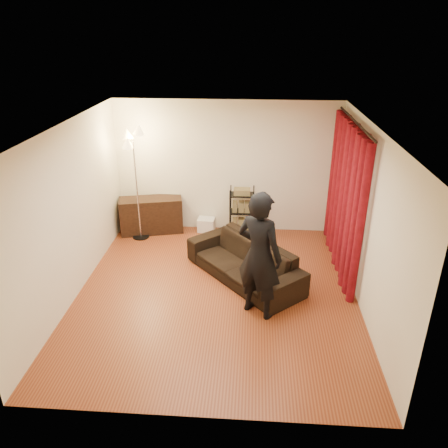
# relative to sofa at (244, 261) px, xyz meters

# --- Properties ---
(floor) EXTENTS (5.00, 5.00, 0.00)m
(floor) POSITION_rel_sofa_xyz_m (-0.43, -0.49, -0.33)
(floor) COLOR brown
(floor) RESTS_ON ground
(ceiling) EXTENTS (5.00, 5.00, 0.00)m
(ceiling) POSITION_rel_sofa_xyz_m (-0.43, -0.49, 2.37)
(ceiling) COLOR white
(ceiling) RESTS_ON ground
(wall_back) EXTENTS (5.00, 0.00, 5.00)m
(wall_back) POSITION_rel_sofa_xyz_m (-0.43, 2.01, 1.02)
(wall_back) COLOR #EFE7CA
(wall_back) RESTS_ON ground
(wall_front) EXTENTS (5.00, 0.00, 5.00)m
(wall_front) POSITION_rel_sofa_xyz_m (-0.43, -2.99, 1.02)
(wall_front) COLOR #EFE7CA
(wall_front) RESTS_ON ground
(wall_left) EXTENTS (0.00, 5.00, 5.00)m
(wall_left) POSITION_rel_sofa_xyz_m (-2.68, -0.49, 1.02)
(wall_left) COLOR #EFE7CA
(wall_left) RESTS_ON ground
(wall_right) EXTENTS (0.00, 5.00, 5.00)m
(wall_right) POSITION_rel_sofa_xyz_m (1.82, -0.49, 1.02)
(wall_right) COLOR #EFE7CA
(wall_right) RESTS_ON ground
(curtain_rod) EXTENTS (0.04, 2.65, 0.04)m
(curtain_rod) POSITION_rel_sofa_xyz_m (1.72, 0.64, 2.25)
(curtain_rod) COLOR black
(curtain_rod) RESTS_ON wall_right
(curtain) EXTENTS (0.22, 2.65, 2.55)m
(curtain) POSITION_rel_sofa_xyz_m (1.70, 0.64, 0.95)
(curtain) COLOR maroon
(curtain) RESTS_ON ground
(sofa) EXTENTS (2.13, 2.25, 0.65)m
(sofa) POSITION_rel_sofa_xyz_m (0.00, 0.00, 0.00)
(sofa) COLOR black
(sofa) RESTS_ON ground
(person) EXTENTS (0.85, 0.78, 1.95)m
(person) POSITION_rel_sofa_xyz_m (0.23, -0.97, 0.65)
(person) COLOR black
(person) RESTS_ON ground
(media_cabinet) EXTENTS (1.35, 0.76, 0.74)m
(media_cabinet) POSITION_rel_sofa_xyz_m (-1.99, 1.74, 0.04)
(media_cabinet) COLOR black
(media_cabinet) RESTS_ON ground
(storage_boxes) EXTENTS (0.36, 0.30, 0.29)m
(storage_boxes) POSITION_rel_sofa_xyz_m (-0.85, 1.82, -0.18)
(storage_boxes) COLOR silver
(storage_boxes) RESTS_ON ground
(wire_shelf) EXTENTS (0.51, 0.40, 1.03)m
(wire_shelf) POSITION_rel_sofa_xyz_m (-0.10, 1.71, 0.19)
(wire_shelf) COLOR black
(wire_shelf) RESTS_ON ground
(floor_lamp) EXTENTS (0.45, 0.45, 2.24)m
(floor_lamp) POSITION_rel_sofa_xyz_m (-2.16, 1.44, 0.79)
(floor_lamp) COLOR silver
(floor_lamp) RESTS_ON ground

